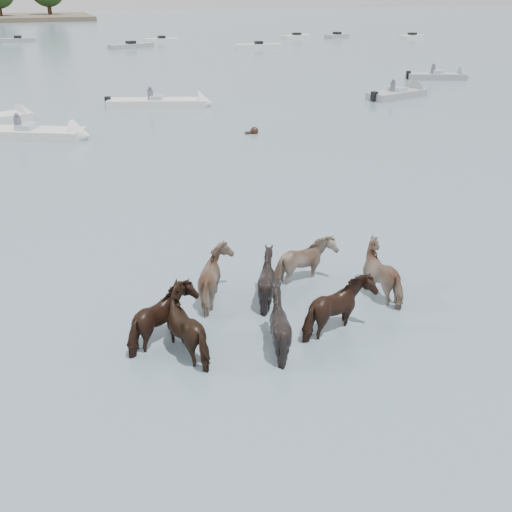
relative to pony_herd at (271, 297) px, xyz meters
name	(u,v)px	position (x,y,z in m)	size (l,w,h in m)	color
ground	(371,346)	(1.55, -1.94, -0.49)	(400.00, 400.00, 0.00)	slate
pony_herd	(271,297)	(0.00, 0.00, 0.00)	(7.61, 4.01, 1.55)	black
swimming_pony	(254,131)	(6.13, 17.40, -0.39)	(0.72, 0.44, 0.44)	black
motorboat_b	(43,134)	(-4.29, 20.15, -0.27)	(6.17, 4.21, 1.92)	silver
motorboat_c	(170,103)	(3.73, 26.31, -0.27)	(6.90, 3.76, 1.92)	silver
motorboat_d	(404,93)	(19.97, 24.01, -0.26)	(5.29, 2.87, 1.92)	gray
motorboat_e	(445,76)	(28.13, 30.01, -0.26)	(5.37, 3.48, 1.92)	gray
distant_flotilla	(64,45)	(0.19, 70.98, -0.23)	(102.29, 22.79, 0.93)	silver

